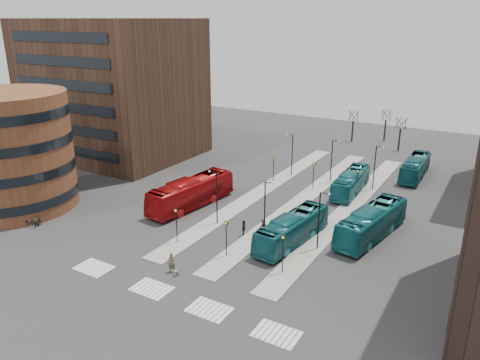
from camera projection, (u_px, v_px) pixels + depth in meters
The scene contains 23 objects.
ground at pixel (128, 316), 36.53m from camera, with size 160.00×160.00×0.00m, color #2B2B2E.
island_left at pixel (262, 191), 62.82m from camera, with size 2.50×45.00×0.15m, color gray.
island_mid at pixel (304, 199), 59.94m from camera, with size 2.50×45.00×0.15m, color gray.
island_right at pixel (349, 208), 57.06m from camera, with size 2.50×45.00×0.15m, color gray.
suitcase at pixel (176, 273), 42.19m from camera, with size 0.40×0.32×0.50m, color navy.
red_bus at pixel (191, 193), 57.30m from camera, with size 3.01×12.88×3.59m, color #9F0C0E.
teal_bus_a at pixel (292, 229), 47.95m from camera, with size 2.61×11.16×3.11m, color #135860.
teal_bus_b at pixel (351, 182), 61.82m from camera, with size 2.50×10.67×2.97m, color #166972.
teal_bus_c at pixel (372, 222), 49.22m from camera, with size 2.82×12.06×3.36m, color #146168.
teal_bus_d at pixel (415, 167), 67.87m from camera, with size 2.54×10.86×3.02m, color #135963.
traveller at pixel (172, 263), 42.58m from camera, with size 0.69×0.45×1.89m, color brown.
commuter_a at pixel (166, 214), 53.22m from camera, with size 0.88×0.68×1.80m, color black.
commuter_b at pixel (244, 228), 49.57m from camera, with size 1.08×0.45×1.85m, color black.
commuter_c at pixel (263, 226), 50.52m from camera, with size 0.99×0.57×1.54m, color black.
bicycle_near at pixel (29, 223), 51.92m from camera, with size 0.66×1.89×0.99m, color gray.
bicycle_mid at pixel (34, 221), 52.41m from camera, with size 0.52×1.84×1.11m, color gray.
bicycle_far at pixel (36, 221), 52.69m from camera, with size 0.55×1.57×0.83m, color gray.
crosswalk_stripes at pixel (177, 298), 38.94m from camera, with size 22.35×2.40×0.01m.
round_building at pixel (7, 151), 55.82m from camera, with size 15.16×15.16×14.00m.
office_block at pixel (114, 89), 76.88m from camera, with size 25.00×20.12×22.00m.
sign_poles at pixel (277, 199), 53.67m from camera, with size 12.45×22.12×3.65m.
lamp_posts at pixel (303, 178), 56.86m from camera, with size 14.04×20.24×6.12m.
bare_trees at pixel (379, 130), 85.31m from camera, with size 10.97×8.14×5.90m.
Camera 1 is at (23.35, -22.21, 22.07)m, focal length 35.00 mm.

